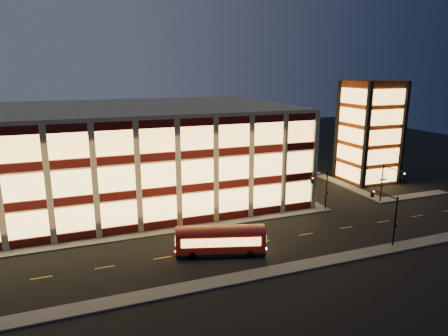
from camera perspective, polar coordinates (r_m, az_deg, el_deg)
name	(u,v)px	position (r m, az deg, el deg)	size (l,w,h in m)	color
ground	(168,234)	(50.44, -8.02, -9.38)	(200.00, 200.00, 0.00)	black
sidewalk_office_south	(142,234)	(50.82, -11.62, -9.26)	(54.00, 2.00, 0.15)	#514F4C
sidewalk_office_east	(271,181)	(73.16, 6.70, -1.89)	(2.00, 30.00, 0.15)	#514F4C
sidewalk_tower_south	(411,196)	(70.83, 25.21, -3.68)	(14.00, 2.00, 0.15)	#514F4C
sidewalk_tower_west	(322,176)	(78.70, 13.83, -1.08)	(2.00, 30.00, 0.15)	#514F4C
sidewalk_near	(199,285)	(39.12, -3.55, -16.41)	(100.00, 2.00, 0.15)	#514F4C
office_building	(123,153)	(63.89, -14.20, 2.10)	(50.45, 30.45, 14.50)	tan
stair_tower	(369,132)	(76.66, 20.04, 4.91)	(8.60, 8.60, 18.00)	#8C3814
traffic_signal_far	(321,184)	(57.86, 13.75, -2.27)	(3.79, 1.87, 6.00)	black
traffic_signal_right	(389,178)	(64.20, 22.54, -1.38)	(1.20, 4.37, 6.00)	black
traffic_signal_near	(387,208)	(50.31, 22.22, -5.34)	(0.32, 4.45, 6.00)	black
trolley_bus	(221,239)	(44.25, -0.50, -10.09)	(9.97, 5.09, 3.28)	#981308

